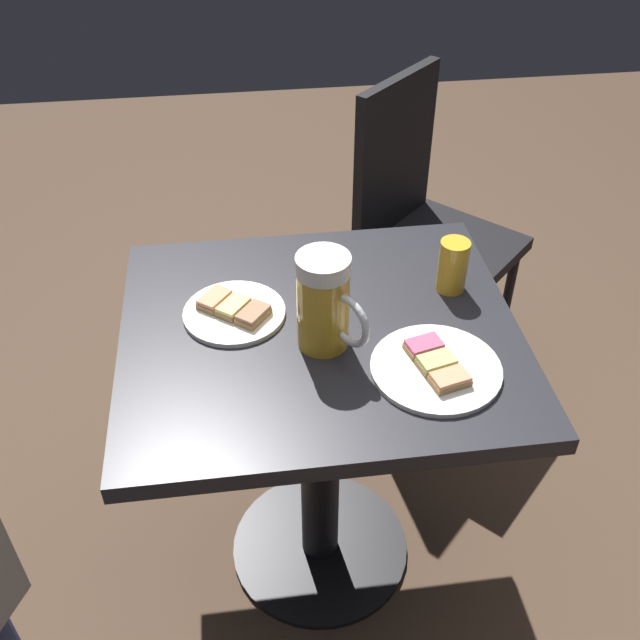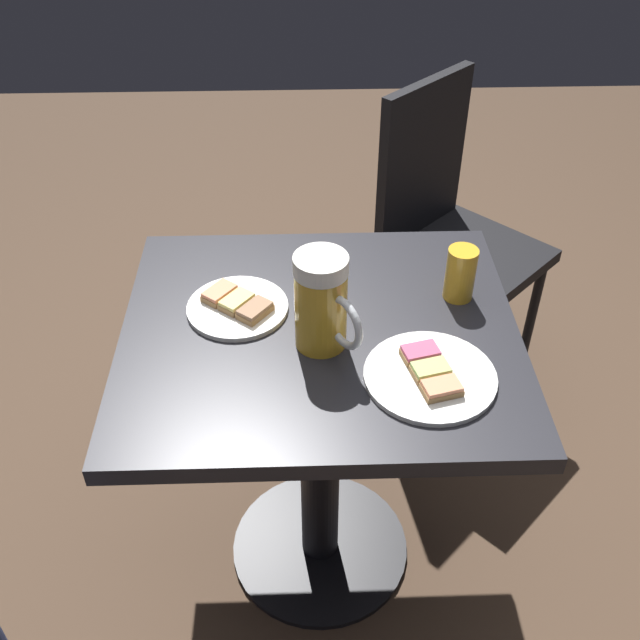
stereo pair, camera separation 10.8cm
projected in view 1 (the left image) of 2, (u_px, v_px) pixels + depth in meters
The scene contains 7 objects.
ground_plane at pixel (320, 548), 1.86m from camera, with size 6.00×6.00×0.00m, color #4C3828.
cafe_table at pixel (320, 390), 1.51m from camera, with size 0.76×0.67×0.73m.
plate_near at pixel (436, 367), 1.30m from camera, with size 0.24×0.24×0.03m.
plate_far at pixel (234, 311), 1.43m from camera, with size 0.20×0.20×0.03m.
beer_mug at pixel (327, 303), 1.31m from camera, with size 0.12×0.15×0.19m.
beer_glass_small at pixel (453, 266), 1.46m from camera, with size 0.06×0.06×0.11m, color gold.
cafe_chair at pixel (421, 223), 2.04m from camera, with size 0.54×0.54×0.94m.
Camera 1 is at (0.14, 1.06, 1.63)m, focal length 41.04 mm.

